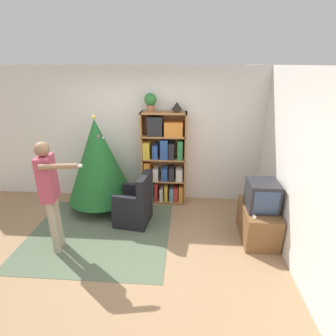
# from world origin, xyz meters

# --- Properties ---
(ground_plane) EXTENTS (14.00, 14.00, 0.00)m
(ground_plane) POSITION_xyz_m (0.00, 0.00, 0.00)
(ground_plane) COLOR #9E7A56
(wall_back) EXTENTS (8.00, 0.10, 2.60)m
(wall_back) POSITION_xyz_m (0.00, 1.85, 1.30)
(wall_back) COLOR silver
(wall_back) RESTS_ON ground_plane
(wall_right) EXTENTS (0.10, 8.00, 2.60)m
(wall_right) POSITION_xyz_m (2.39, 0.00, 1.30)
(wall_right) COLOR silver
(wall_right) RESTS_ON ground_plane
(area_rug) EXTENTS (2.28, 2.01, 0.01)m
(area_rug) POSITION_xyz_m (-0.50, 0.42, 0.00)
(area_rug) COLOR #56664C
(area_rug) RESTS_ON ground_plane
(bookshelf) EXTENTS (0.85, 0.30, 1.81)m
(bookshelf) POSITION_xyz_m (0.47, 1.62, 0.88)
(bookshelf) COLOR #A8703D
(bookshelf) RESTS_ON ground_plane
(tv_stand) EXTENTS (0.51, 0.85, 0.53)m
(tv_stand) POSITION_xyz_m (2.06, 0.53, 0.27)
(tv_stand) COLOR brown
(tv_stand) RESTS_ON ground_plane
(television) EXTENTS (0.44, 0.47, 0.45)m
(television) POSITION_xyz_m (2.06, 0.52, 0.76)
(television) COLOR #28282D
(television) RESTS_ON tv_stand
(game_remote) EXTENTS (0.04, 0.12, 0.02)m
(game_remote) POSITION_xyz_m (1.91, 0.27, 0.55)
(game_remote) COLOR white
(game_remote) RESTS_ON tv_stand
(christmas_tree) EXTENTS (1.21, 1.21, 1.80)m
(christmas_tree) POSITION_xyz_m (-0.72, 1.30, 0.97)
(christmas_tree) COLOR #4C3323
(christmas_tree) RESTS_ON ground_plane
(armchair) EXTENTS (0.64, 0.63, 0.92)m
(armchair) POSITION_xyz_m (0.03, 0.81, 0.32)
(armchair) COLOR black
(armchair) RESTS_ON ground_plane
(standing_person) EXTENTS (0.68, 0.46, 1.68)m
(standing_person) POSITION_xyz_m (-0.98, 0.03, 1.00)
(standing_person) COLOR #9E937F
(standing_person) RESTS_ON ground_plane
(potted_plant) EXTENTS (0.22, 0.22, 0.33)m
(potted_plant) POSITION_xyz_m (0.23, 1.63, 2.00)
(potted_plant) COLOR #935B38
(potted_plant) RESTS_ON bookshelf
(table_lamp) EXTENTS (0.20, 0.20, 0.18)m
(table_lamp) POSITION_xyz_m (0.71, 1.63, 1.91)
(table_lamp) COLOR #473828
(table_lamp) RESTS_ON bookshelf
(book_pile_near_tree) EXTENTS (0.20, 0.18, 0.09)m
(book_pile_near_tree) POSITION_xyz_m (-0.30, 0.94, 0.04)
(book_pile_near_tree) COLOR gold
(book_pile_near_tree) RESTS_ON ground_plane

